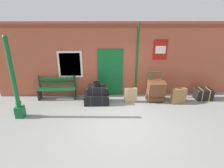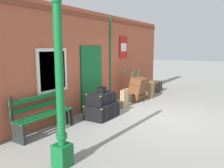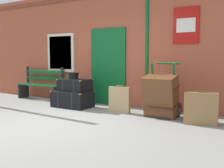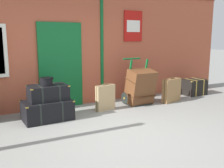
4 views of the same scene
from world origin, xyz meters
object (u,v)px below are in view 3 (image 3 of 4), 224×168
(steamer_trunk_middle, at_px, (75,85))
(steamer_trunk_base, at_px, (73,99))
(round_hatbox, at_px, (73,75))
(large_brown_trunk, at_px, (161,96))
(suitcase_tan, at_px, (201,109))
(porters_trolley, at_px, (164,104))
(platform_bench, at_px, (41,85))
(suitcase_cream, at_px, (120,100))

(steamer_trunk_middle, bearing_deg, steamer_trunk_base, -129.33)
(steamer_trunk_base, xyz_separation_m, round_hatbox, (0.01, 0.03, 0.63))
(large_brown_trunk, bearing_deg, suitcase_tan, -11.74)
(steamer_trunk_base, bearing_deg, steamer_trunk_middle, 50.67)
(round_hatbox, relative_size, porters_trolley, 0.24)
(round_hatbox, bearing_deg, steamer_trunk_base, -109.03)
(steamer_trunk_middle, distance_m, round_hatbox, 0.26)
(porters_trolley, bearing_deg, steamer_trunk_base, -175.25)
(steamer_trunk_middle, xyz_separation_m, porters_trolley, (2.42, 0.15, -0.31))
(steamer_trunk_middle, xyz_separation_m, suitcase_tan, (3.32, -0.21, -0.26))
(steamer_trunk_base, xyz_separation_m, suitcase_tan, (3.37, -0.16, 0.11))
(suitcase_tan, bearing_deg, steamer_trunk_base, 177.30)
(steamer_trunk_middle, xyz_separation_m, large_brown_trunk, (2.42, -0.02, -0.11))
(suitcase_tan, bearing_deg, steamer_trunk_middle, 176.37)
(round_hatbox, relative_size, suitcase_tan, 0.42)
(large_brown_trunk, bearing_deg, platform_bench, 172.96)
(steamer_trunk_middle, distance_m, porters_trolley, 2.44)
(round_hatbox, bearing_deg, platform_bench, 163.39)
(round_hatbox, xyz_separation_m, suitcase_tan, (3.36, -0.19, -0.52))
(round_hatbox, relative_size, large_brown_trunk, 0.30)
(steamer_trunk_middle, distance_m, large_brown_trunk, 2.42)
(steamer_trunk_base, xyz_separation_m, porters_trolley, (2.46, 0.20, 0.06))
(platform_bench, bearing_deg, steamer_trunk_base, -17.60)
(platform_bench, relative_size, porters_trolley, 1.34)
(porters_trolley, distance_m, suitcase_cream, 1.05)
(round_hatbox, distance_m, suitcase_cream, 1.51)
(platform_bench, distance_m, round_hatbox, 1.85)
(steamer_trunk_middle, distance_m, suitcase_cream, 1.40)
(platform_bench, relative_size, round_hatbox, 5.59)
(round_hatbox, relative_size, suitcase_cream, 0.44)
(platform_bench, xyz_separation_m, suitcase_tan, (5.09, -0.70, -0.13))
(suitcase_cream, bearing_deg, porters_trolley, 9.49)
(steamer_trunk_middle, height_order, suitcase_tan, steamer_trunk_middle)
(steamer_trunk_middle, bearing_deg, round_hatbox, -144.93)
(round_hatbox, height_order, large_brown_trunk, large_brown_trunk)
(large_brown_trunk, xyz_separation_m, suitcase_tan, (0.91, -0.19, -0.16))
(large_brown_trunk, distance_m, suitcase_cream, 1.05)
(porters_trolley, height_order, large_brown_trunk, porters_trolley)
(round_hatbox, distance_m, suitcase_tan, 3.40)
(steamer_trunk_base, distance_m, porters_trolley, 2.47)
(suitcase_tan, distance_m, suitcase_cream, 1.95)
(steamer_trunk_middle, height_order, round_hatbox, round_hatbox)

